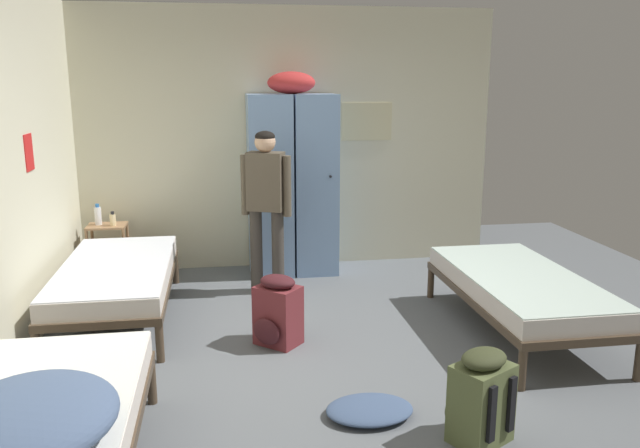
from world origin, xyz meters
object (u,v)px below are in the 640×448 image
bedding_heap (30,417)px  person_traveler (266,197)px  water_bottle (98,215)px  backpack_olive (480,398)px  shelf_unit (108,246)px  backpack_maroon (277,312)px  bed_right (520,287)px  bed_left_rear (116,276)px  locker_bank (292,181)px  clothes_pile_denim (370,410)px  lotion_bottle (113,219)px  bed_left_front (37,432)px

bedding_heap → person_traveler: person_traveler is taller
water_bottle → backpack_olive: size_ratio=0.39×
shelf_unit → backpack_olive: shelf_unit is taller
bedding_heap → backpack_maroon: 2.35m
water_bottle → bed_right: bearing=-29.1°
bed_left_rear → bed_right: bearing=-14.1°
locker_bank → clothes_pile_denim: locker_bank is taller
bed_left_rear → bed_right: same height
bedding_heap → backpack_maroon: bedding_heap is taller
bed_right → bedding_heap: 3.69m
person_traveler → bed_right: bearing=-35.0°
bed_left_rear → bedding_heap: (0.06, -2.71, 0.22)m
shelf_unit → lotion_bottle: size_ratio=3.98×
bed_left_rear → bedding_heap: 2.72m
bed_left_rear → backpack_olive: 3.21m
bed_right → backpack_olive: backpack_olive is taller
water_bottle → locker_bank: bearing=-0.9°
bed_right → bed_left_rear: bearing=165.9°
shelf_unit → clothes_pile_denim: size_ratio=1.07×
locker_bank → water_bottle: locker_bank is taller
backpack_maroon → lotion_bottle: bearing=128.5°
bed_left_rear → lotion_bottle: lotion_bottle is taller
backpack_maroon → bedding_heap: bearing=-121.8°
bed_left_front → bedding_heap: bearing=-76.8°
lotion_bottle → backpack_maroon: size_ratio=0.26×
clothes_pile_denim → bed_right: bearing=36.3°
shelf_unit → bed_left_front: 3.61m
bed_left_rear → water_bottle: 1.25m
shelf_unit → lotion_bottle: bearing=-29.7°
backpack_olive → clothes_pile_denim: (-0.55, 0.35, -0.22)m
bed_right → bed_left_front: (-3.22, -1.64, 0.00)m
bedding_heap → backpack_olive: 2.30m
shelf_unit → water_bottle: size_ratio=2.67×
bed_right → shelf_unit: bearing=150.6°
lotion_bottle → clothes_pile_denim: 3.61m
shelf_unit → bedding_heap: size_ratio=0.72×
clothes_pile_denim → backpack_olive: bearing=-32.7°
clothes_pile_denim → locker_bank: bearing=92.1°
person_traveler → backpack_olive: (0.98, -2.78, -0.67)m
bed_right → water_bottle: (-3.55, 1.98, 0.28)m
bed_right → bedding_heap: (-3.16, -1.90, 0.22)m
bed_right → clothes_pile_denim: 1.87m
bed_left_rear → bed_left_front: bearing=-90.0°
backpack_olive → clothes_pile_denim: bearing=147.3°
locker_bank → water_bottle: size_ratio=9.71×
water_bottle → clothes_pile_denim: water_bottle is taller
water_bottle → bedding_heap: bearing=-84.2°
water_bottle → lotion_bottle: (0.15, -0.06, -0.03)m
bedding_heap → clothes_pile_denim: bearing=26.0°
bed_left_rear → bed_right: (3.22, -0.81, 0.00)m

